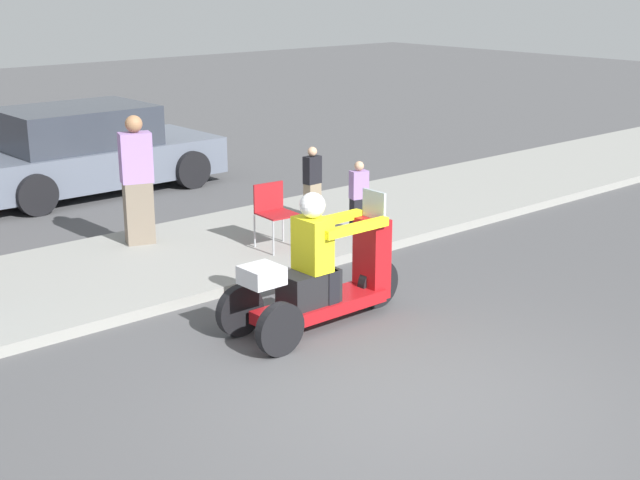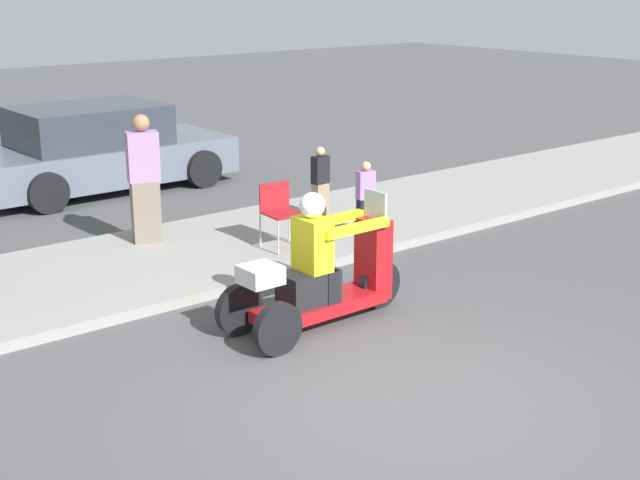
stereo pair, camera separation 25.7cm
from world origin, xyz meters
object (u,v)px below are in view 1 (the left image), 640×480
Objects in this scene: motorcycle_trike at (321,278)px; spectator_near_curb at (312,184)px; parked_car_lot_left at (86,151)px; spectator_far_back at (359,199)px; folding_chair_curbside at (274,209)px; spectator_mid_group at (137,183)px.

motorcycle_trike is 2.07× the size of spectator_near_curb.
motorcycle_trike is at bearing -97.64° from parked_car_lot_left.
spectator_near_curb is 1.02m from spectator_far_back.
motorcycle_trike reaches higher than spectator_far_back.
spectator_far_back is at bearing 39.61° from motorcycle_trike.
motorcycle_trike reaches higher than spectator_near_curb.
spectator_far_back is 0.23× the size of parked_car_lot_left.
motorcycle_trike is 2.48m from folding_chair_curbside.
folding_chair_curbside is (1.23, -1.27, -0.31)m from spectator_mid_group.
motorcycle_trike is 3.85m from spectator_near_curb.
motorcycle_trike is 2.17× the size of spectator_far_back.
motorcycle_trike is at bearing -88.09° from spectator_mid_group.
spectator_near_curb is 0.24× the size of parked_car_lot_left.
spectator_mid_group is 1.70× the size of spectator_far_back.
parked_car_lot_left is (-1.47, 4.09, 0.06)m from spectator_near_curb.
motorcycle_trike reaches higher than parked_car_lot_left.
motorcycle_trike is at bearing -140.39° from spectator_far_back.
spectator_near_curb reaches higher than spectator_far_back.
spectator_mid_group is (-2.54, 0.49, 0.31)m from spectator_near_curb.
spectator_mid_group is at bearing 148.72° from spectator_far_back.
folding_chair_curbside is (-1.31, -0.78, 0.01)m from spectator_near_curb.
spectator_far_back is at bearing -92.60° from spectator_near_curb.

